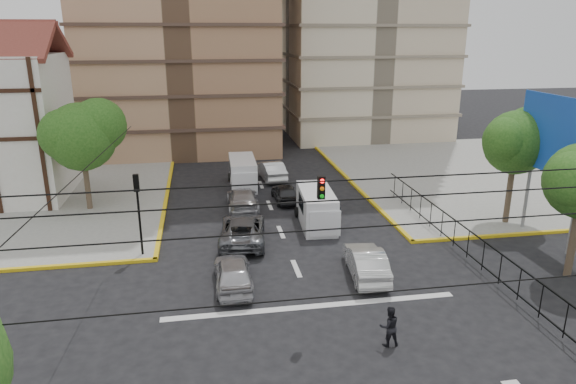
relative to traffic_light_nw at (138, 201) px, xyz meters
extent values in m
plane|color=black|center=(7.80, -7.80, -3.11)|extent=(160.00, 160.00, 0.00)
cube|color=gray|center=(27.80, 12.20, -3.04)|extent=(26.00, 26.00, 0.15)
cube|color=silver|center=(7.80, -6.60, -3.11)|extent=(13.00, 0.40, 0.01)
cylinder|color=slate|center=(22.30, -3.80, -0.96)|extent=(0.20, 0.20, 4.00)
cylinder|color=slate|center=(22.30, 0.20, -0.96)|extent=(0.20, 0.20, 4.00)
cube|color=silver|center=(22.30, -1.80, 3.04)|extent=(0.25, 6.00, 4.00)
cube|color=blue|center=(22.10, -1.80, 3.04)|extent=(0.08, 6.20, 4.20)
cylinder|color=#473828|center=(20.80, -5.80, -1.01)|extent=(0.36, 0.36, 4.20)
sphere|color=#1D4F16|center=(20.08, -6.10, 1.91)|extent=(2.70, 2.70, 2.70)
cylinder|color=#473828|center=(21.80, 1.20, -0.87)|extent=(0.36, 0.36, 4.48)
sphere|color=#1D4F16|center=(21.80, 1.20, 2.05)|extent=(3.80, 3.80, 3.80)
sphere|color=#1D4F16|center=(22.75, 1.50, 2.62)|extent=(3.04, 3.04, 3.04)
sphere|color=#1D4F16|center=(21.04, 0.90, 2.24)|extent=(2.85, 2.85, 2.85)
cylinder|color=#473828|center=(-4.20, 8.20, -1.01)|extent=(0.36, 0.36, 4.20)
sphere|color=#1D4F16|center=(-4.20, 8.20, 1.89)|extent=(4.40, 4.40, 4.40)
sphere|color=#1D4F16|center=(-3.10, 8.50, 2.55)|extent=(3.52, 3.52, 3.52)
sphere|color=#1D4F16|center=(-5.08, 7.90, 2.11)|extent=(3.30, 3.30, 3.30)
cylinder|color=black|center=(0.00, 0.00, -1.21)|extent=(0.12, 0.12, 3.50)
cube|color=black|center=(0.00, 0.00, 0.99)|extent=(0.28, 0.22, 0.90)
sphere|color=#FF0C0C|center=(0.00, 0.00, 1.29)|extent=(0.17, 0.17, 0.17)
cube|color=black|center=(7.80, -7.80, 2.69)|extent=(0.28, 0.22, 0.90)
cylinder|color=black|center=(7.80, -16.80, 3.14)|extent=(18.00, 0.03, 0.03)
cube|color=silver|center=(10.15, 3.07, -2.01)|extent=(2.21, 4.88, 2.19)
cube|color=silver|center=(10.15, 1.16, -2.16)|extent=(1.88, 1.26, 1.53)
cube|color=black|center=(10.15, 0.83, -1.63)|extent=(1.77, 0.21, 0.86)
cylinder|color=black|center=(9.24, 1.54, -2.78)|extent=(0.25, 0.67, 0.67)
cylinder|color=black|center=(11.05, 1.54, -2.78)|extent=(0.25, 0.67, 0.67)
cylinder|color=black|center=(9.24, 4.59, -2.78)|extent=(0.25, 0.67, 0.67)
cylinder|color=black|center=(11.05, 4.59, -2.78)|extent=(0.25, 0.67, 0.67)
cube|color=silver|center=(6.38, 12.08, -2.02)|extent=(2.00, 4.79, 2.18)
cube|color=silver|center=(6.38, 10.18, -2.16)|extent=(1.83, 1.18, 1.52)
cube|color=black|center=(6.38, 9.85, -1.64)|extent=(1.76, 0.14, 0.85)
cylinder|color=black|center=(5.48, 10.56, -2.78)|extent=(0.25, 0.66, 0.66)
cylinder|color=black|center=(7.28, 10.56, -2.78)|extent=(0.25, 0.66, 0.66)
cylinder|color=black|center=(5.48, 13.60, -2.78)|extent=(0.25, 0.66, 0.66)
cylinder|color=black|center=(7.28, 13.60, -2.78)|extent=(0.25, 0.66, 0.66)
imported|color=#A9A9AE|center=(4.53, -4.19, -2.39)|extent=(1.72, 4.27, 1.45)
imported|color=silver|center=(11.01, -4.16, -2.37)|extent=(2.04, 4.63, 1.48)
imported|color=slate|center=(5.43, 1.12, -2.37)|extent=(3.09, 5.62, 1.49)
imported|color=#A7A7AC|center=(5.91, 6.75, -2.40)|extent=(2.10, 4.94, 1.42)
imported|color=#27282A|center=(8.98, 7.85, -2.47)|extent=(1.61, 3.83, 1.29)
imported|color=silver|center=(8.82, 13.63, -2.35)|extent=(2.06, 4.74, 1.52)
imported|color=black|center=(10.05, -9.88, -2.30)|extent=(0.80, 0.63, 1.62)
camera|label=1|loc=(3.40, -25.98, 8.40)|focal=32.00mm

